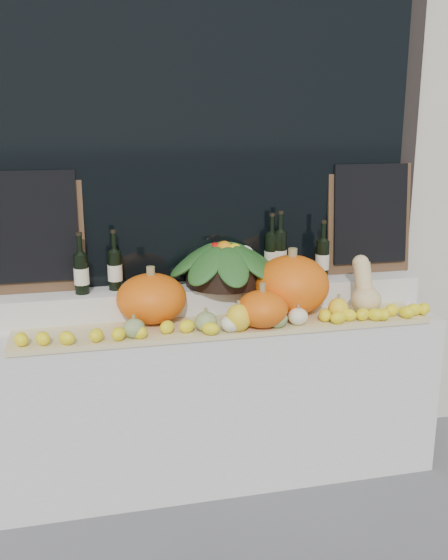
# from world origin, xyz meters

# --- Properties ---
(storefront_facade) EXTENTS (7.00, 0.94, 4.50)m
(storefront_facade) POSITION_xyz_m (0.00, 2.25, 2.25)
(storefront_facade) COLOR beige
(storefront_facade) RESTS_ON ground
(display_sill) EXTENTS (2.30, 0.55, 0.88)m
(display_sill) POSITION_xyz_m (0.00, 1.52, 0.44)
(display_sill) COLOR silver
(display_sill) RESTS_ON ground
(rear_tier) EXTENTS (2.30, 0.25, 0.16)m
(rear_tier) POSITION_xyz_m (0.00, 1.68, 0.96)
(rear_tier) COLOR silver
(rear_tier) RESTS_ON display_sill
(straw_bedding) EXTENTS (2.10, 0.32, 0.02)m
(straw_bedding) POSITION_xyz_m (0.00, 1.40, 0.89)
(straw_bedding) COLOR tan
(straw_bedding) RESTS_ON display_sill
(pumpkin_left) EXTENTS (0.44, 0.44, 0.25)m
(pumpkin_left) POSITION_xyz_m (-0.36, 1.51, 1.03)
(pumpkin_left) COLOR orange
(pumpkin_left) RESTS_ON straw_bedding
(pumpkin_right) EXTENTS (0.41, 0.41, 0.31)m
(pumpkin_right) POSITION_xyz_m (0.37, 1.49, 1.06)
(pumpkin_right) COLOR orange
(pumpkin_right) RESTS_ON straw_bedding
(pumpkin_center) EXTENTS (0.33, 0.33, 0.18)m
(pumpkin_center) POSITION_xyz_m (0.16, 1.32, 1.00)
(pumpkin_center) COLOR orange
(pumpkin_center) RESTS_ON straw_bedding
(butternut_squash) EXTENTS (0.16, 0.21, 0.30)m
(butternut_squash) POSITION_xyz_m (0.76, 1.42, 1.02)
(butternut_squash) COLOR #E4C586
(butternut_squash) RESTS_ON straw_bedding
(decorative_gourds) EXTENTS (1.16, 0.18, 0.16)m
(decorative_gourds) POSITION_xyz_m (0.08, 1.30, 0.96)
(decorative_gourds) COLOR #35651E
(decorative_gourds) RESTS_ON straw_bedding
(lemon_heap) EXTENTS (2.20, 0.16, 0.06)m
(lemon_heap) POSITION_xyz_m (0.00, 1.29, 0.94)
(lemon_heap) COLOR yellow
(lemon_heap) RESTS_ON straw_bedding
(produce_bowl) EXTENTS (0.63, 0.63, 0.25)m
(produce_bowl) POSITION_xyz_m (0.05, 1.66, 1.16)
(produce_bowl) COLOR black
(produce_bowl) RESTS_ON rear_tier
(wine_bottle_far_left) EXTENTS (0.08, 0.08, 0.32)m
(wine_bottle_far_left) POSITION_xyz_m (-0.70, 1.65, 1.15)
(wine_bottle_far_left) COLOR black
(wine_bottle_far_left) RESTS_ON rear_tier
(wine_bottle_near_left) EXTENTS (0.08, 0.08, 0.32)m
(wine_bottle_near_left) POSITION_xyz_m (-0.53, 1.69, 1.15)
(wine_bottle_near_left) COLOR black
(wine_bottle_near_left) RESTS_ON rear_tier
(wine_bottle_tall) EXTENTS (0.08, 0.08, 0.37)m
(wine_bottle_tall) POSITION_xyz_m (0.33, 1.71, 1.17)
(wine_bottle_tall) COLOR black
(wine_bottle_tall) RESTS_ON rear_tier
(wine_bottle_near_right) EXTENTS (0.08, 0.08, 0.38)m
(wine_bottle_near_right) POSITION_xyz_m (0.37, 1.69, 1.18)
(wine_bottle_near_right) COLOR black
(wine_bottle_near_right) RESTS_ON rear_tier
(wine_bottle_far_right) EXTENTS (0.08, 0.08, 0.33)m
(wine_bottle_far_right) POSITION_xyz_m (0.60, 1.65, 1.15)
(wine_bottle_far_right) COLOR black
(wine_bottle_far_right) RESTS_ON rear_tier
(chalkboard_left) EXTENTS (0.50, 0.08, 0.62)m
(chalkboard_left) POSITION_xyz_m (-0.92, 1.74, 1.36)
(chalkboard_left) COLOR #4C331E
(chalkboard_left) RESTS_ON rear_tier
(chalkboard_right) EXTENTS (0.50, 0.08, 0.62)m
(chalkboard_right) POSITION_xyz_m (0.92, 1.74, 1.36)
(chalkboard_right) COLOR #4C331E
(chalkboard_right) RESTS_ON rear_tier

